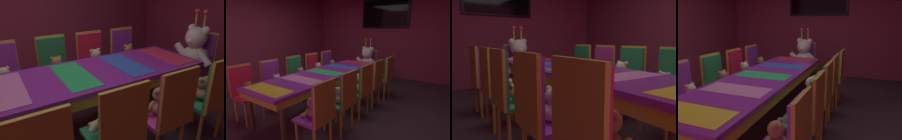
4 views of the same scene
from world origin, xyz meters
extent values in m
plane|color=#3F2D38|center=(0.00, 0.00, 0.00)|extent=(7.90, 7.90, 0.00)
cube|color=#99334C|center=(0.00, 3.20, 1.40)|extent=(5.20, 0.12, 2.80)
cube|color=purple|center=(0.00, 0.00, 0.71)|extent=(0.90, 3.08, 0.05)
cube|color=gold|center=(0.00, 0.00, 0.64)|extent=(0.88, 3.02, 0.10)
cylinder|color=#4C3826|center=(0.38, 1.38, 0.34)|extent=(0.07, 0.07, 0.69)
cylinder|color=#4C3826|center=(-0.38, 1.38, 0.34)|extent=(0.07, 0.07, 0.69)
cube|color=pink|center=(0.00, -0.65, 0.74)|extent=(0.77, 0.32, 0.01)
cube|color=green|center=(0.00, 0.00, 0.74)|extent=(0.77, 0.32, 0.01)
cube|color=blue|center=(0.00, 0.65, 0.74)|extent=(0.77, 0.32, 0.01)
cube|color=#E52D4C|center=(0.00, 1.31, 0.74)|extent=(0.77, 0.32, 0.01)
cube|color=red|center=(-0.90, -1.21, 0.71)|extent=(0.05, 0.38, 0.50)
cube|color=gold|center=(-0.93, -1.21, 0.71)|extent=(0.03, 0.41, 0.55)
sphere|color=brown|center=(-0.71, -1.21, 0.65)|extent=(0.13, 0.13, 0.13)
sphere|color=#99663C|center=(-0.67, -1.21, 0.64)|extent=(0.05, 0.05, 0.05)
sphere|color=brown|center=(-0.72, -1.17, 0.70)|extent=(0.05, 0.05, 0.05)
sphere|color=brown|center=(-0.72, -1.26, 0.70)|extent=(0.05, 0.05, 0.05)
cylinder|color=brown|center=(-0.69, -1.13, 0.54)|extent=(0.04, 0.11, 0.11)
cube|color=purple|center=(-0.72, -0.62, 0.44)|extent=(0.40, 0.40, 0.04)
cube|color=purple|center=(-0.90, -0.62, 0.71)|extent=(0.05, 0.38, 0.50)
cube|color=gold|center=(-0.92, -0.62, 0.71)|extent=(0.03, 0.41, 0.55)
cylinder|color=gold|center=(-0.56, -0.46, 0.21)|extent=(0.04, 0.04, 0.42)
ellipsoid|color=beige|center=(-0.72, -0.62, 0.53)|extent=(0.16, 0.16, 0.13)
sphere|color=beige|center=(-0.71, -0.62, 0.65)|extent=(0.13, 0.13, 0.13)
sphere|color=#FDDCAD|center=(-0.66, -0.62, 0.64)|extent=(0.05, 0.05, 0.05)
sphere|color=beige|center=(-0.72, -0.57, 0.70)|extent=(0.05, 0.05, 0.05)
sphere|color=beige|center=(-0.72, -0.67, 0.70)|extent=(0.05, 0.05, 0.05)
cylinder|color=beige|center=(-0.69, -0.54, 0.55)|extent=(0.05, 0.12, 0.11)
cylinder|color=beige|center=(-0.69, -0.70, 0.55)|extent=(0.05, 0.12, 0.11)
cylinder|color=beige|center=(-0.62, -0.58, 0.49)|extent=(0.06, 0.12, 0.06)
cylinder|color=beige|center=(-0.62, -0.66, 0.49)|extent=(0.06, 0.12, 0.06)
cube|color=#268C4C|center=(-0.73, 0.03, 0.44)|extent=(0.40, 0.40, 0.04)
cube|color=#268C4C|center=(-0.91, 0.03, 0.71)|extent=(0.05, 0.38, 0.50)
cube|color=gold|center=(-0.94, 0.03, 0.71)|extent=(0.03, 0.41, 0.55)
cylinder|color=gold|center=(-0.57, 0.19, 0.21)|extent=(0.04, 0.04, 0.42)
cylinder|color=gold|center=(-0.57, -0.13, 0.21)|extent=(0.04, 0.04, 0.42)
cylinder|color=gold|center=(-0.89, 0.19, 0.21)|extent=(0.04, 0.04, 0.42)
cylinder|color=gold|center=(-0.89, -0.13, 0.21)|extent=(0.04, 0.04, 0.42)
ellipsoid|color=#9E7247|center=(-0.73, 0.03, 0.54)|extent=(0.18, 0.18, 0.14)
sphere|color=#9E7247|center=(-0.72, 0.03, 0.67)|extent=(0.14, 0.14, 0.14)
sphere|color=tan|center=(-0.67, 0.03, 0.65)|extent=(0.05, 0.05, 0.05)
sphere|color=#9E7247|center=(-0.73, 0.08, 0.72)|extent=(0.05, 0.05, 0.05)
sphere|color=#9E7247|center=(-0.73, -0.03, 0.72)|extent=(0.05, 0.05, 0.05)
cylinder|color=#9E7247|center=(-0.70, 0.12, 0.55)|extent=(0.05, 0.13, 0.12)
cylinder|color=#9E7247|center=(-0.70, -0.06, 0.55)|extent=(0.05, 0.13, 0.12)
cylinder|color=#9E7247|center=(-0.62, 0.07, 0.49)|extent=(0.06, 0.13, 0.06)
cylinder|color=#9E7247|center=(-0.62, -0.02, 0.49)|extent=(0.06, 0.13, 0.06)
cube|color=red|center=(-0.71, 0.61, 0.44)|extent=(0.40, 0.40, 0.04)
cube|color=red|center=(-0.89, 0.61, 0.71)|extent=(0.05, 0.38, 0.50)
cube|color=gold|center=(-0.92, 0.61, 0.71)|extent=(0.03, 0.41, 0.55)
cylinder|color=gold|center=(-0.55, 0.77, 0.21)|extent=(0.04, 0.04, 0.42)
cylinder|color=gold|center=(-0.55, 0.45, 0.21)|extent=(0.04, 0.04, 0.42)
cylinder|color=gold|center=(-0.87, 0.77, 0.21)|extent=(0.04, 0.04, 0.42)
cylinder|color=gold|center=(-0.87, 0.45, 0.21)|extent=(0.04, 0.04, 0.42)
ellipsoid|color=beige|center=(-0.71, 0.61, 0.54)|extent=(0.19, 0.19, 0.15)
sphere|color=beige|center=(-0.70, 0.61, 0.68)|extent=(0.15, 0.15, 0.15)
sphere|color=#FDDCAD|center=(-0.64, 0.61, 0.67)|extent=(0.06, 0.06, 0.06)
sphere|color=beige|center=(-0.71, 0.67, 0.74)|extent=(0.06, 0.06, 0.06)
sphere|color=beige|center=(-0.71, 0.55, 0.74)|extent=(0.06, 0.06, 0.06)
cylinder|color=beige|center=(-0.67, 0.70, 0.56)|extent=(0.05, 0.14, 0.13)
cylinder|color=beige|center=(-0.67, 0.51, 0.56)|extent=(0.05, 0.14, 0.13)
cylinder|color=beige|center=(-0.59, 0.66, 0.49)|extent=(0.07, 0.14, 0.07)
cylinder|color=beige|center=(-0.59, 0.56, 0.49)|extent=(0.07, 0.14, 0.07)
cube|color=purple|center=(-0.72, 1.21, 0.44)|extent=(0.40, 0.40, 0.04)
cube|color=purple|center=(-0.90, 1.21, 0.71)|extent=(0.05, 0.38, 0.50)
cube|color=gold|center=(-0.92, 1.21, 0.71)|extent=(0.03, 0.41, 0.55)
cylinder|color=gold|center=(-0.56, 1.37, 0.21)|extent=(0.04, 0.04, 0.42)
cylinder|color=gold|center=(-0.56, 1.05, 0.21)|extent=(0.04, 0.04, 0.42)
cylinder|color=gold|center=(-0.88, 1.37, 0.21)|extent=(0.04, 0.04, 0.42)
cylinder|color=gold|center=(-0.88, 1.05, 0.21)|extent=(0.04, 0.04, 0.42)
ellipsoid|color=#9E7247|center=(-0.72, 1.21, 0.54)|extent=(0.18, 0.18, 0.15)
sphere|color=#9E7247|center=(-0.71, 1.21, 0.67)|extent=(0.15, 0.15, 0.15)
sphere|color=tan|center=(-0.66, 1.21, 0.66)|extent=(0.05, 0.05, 0.05)
sphere|color=#9E7247|center=(-0.72, 1.27, 0.73)|extent=(0.05, 0.05, 0.05)
sphere|color=#9E7247|center=(-0.72, 1.15, 0.73)|extent=(0.05, 0.05, 0.05)
cylinder|color=#9E7247|center=(-0.68, 1.30, 0.56)|extent=(0.05, 0.13, 0.12)
cylinder|color=#9E7247|center=(-0.68, 1.12, 0.56)|extent=(0.05, 0.13, 0.12)
cylinder|color=#9E7247|center=(-0.60, 1.26, 0.49)|extent=(0.06, 0.14, 0.06)
cylinder|color=#9E7247|center=(-0.60, 1.16, 0.49)|extent=(0.06, 0.14, 0.06)
cube|color=#268C4C|center=(0.73, -0.57, 0.44)|extent=(0.40, 0.40, 0.04)
cube|color=#268C4C|center=(0.91, -0.57, 0.71)|extent=(0.05, 0.38, 0.50)
cube|color=gold|center=(0.93, -0.57, 0.71)|extent=(0.03, 0.41, 0.55)
cylinder|color=gold|center=(0.89, -0.41, 0.21)|extent=(0.04, 0.04, 0.42)
cylinder|color=gold|center=(0.57, -0.41, 0.21)|extent=(0.04, 0.04, 0.42)
cylinder|color=gold|center=(0.57, -0.73, 0.21)|extent=(0.04, 0.04, 0.42)
ellipsoid|color=beige|center=(0.73, -0.57, 0.53)|extent=(0.16, 0.16, 0.13)
sphere|color=beige|center=(0.71, -0.57, 0.65)|extent=(0.13, 0.13, 0.13)
sphere|color=#FDDCAD|center=(0.67, -0.57, 0.64)|extent=(0.05, 0.05, 0.05)
sphere|color=beige|center=(0.73, -0.62, 0.70)|extent=(0.05, 0.05, 0.05)
sphere|color=beige|center=(0.73, -0.52, 0.70)|extent=(0.05, 0.05, 0.05)
cylinder|color=beige|center=(0.69, -0.65, 0.54)|extent=(0.05, 0.12, 0.11)
cylinder|color=beige|center=(0.69, -0.49, 0.54)|extent=(0.05, 0.12, 0.11)
cylinder|color=beige|center=(0.62, -0.61, 0.49)|extent=(0.06, 0.12, 0.06)
cylinder|color=beige|center=(0.62, -0.53, 0.49)|extent=(0.06, 0.12, 0.06)
cube|color=#268C4C|center=(0.71, 0.03, 0.44)|extent=(0.40, 0.40, 0.04)
cube|color=#268C4C|center=(0.89, 0.03, 0.71)|extent=(0.05, 0.38, 0.50)
cube|color=gold|center=(0.91, 0.03, 0.71)|extent=(0.03, 0.41, 0.55)
cylinder|color=gold|center=(0.87, 0.19, 0.21)|extent=(0.04, 0.04, 0.42)
cylinder|color=gold|center=(0.87, -0.13, 0.21)|extent=(0.04, 0.04, 0.42)
cylinder|color=gold|center=(0.55, 0.19, 0.21)|extent=(0.04, 0.04, 0.42)
cylinder|color=gold|center=(0.55, -0.13, 0.21)|extent=(0.04, 0.04, 0.42)
ellipsoid|color=beige|center=(0.71, 0.03, 0.55)|extent=(0.21, 0.21, 0.16)
sphere|color=beige|center=(0.69, 0.03, 0.70)|extent=(0.16, 0.16, 0.16)
sphere|color=#FDDCAD|center=(0.64, 0.03, 0.69)|extent=(0.06, 0.06, 0.06)
sphere|color=beige|center=(0.71, -0.03, 0.76)|extent=(0.06, 0.06, 0.06)
sphere|color=beige|center=(0.71, 0.09, 0.76)|extent=(0.06, 0.06, 0.06)
cylinder|color=beige|center=(0.67, -0.07, 0.57)|extent=(0.06, 0.15, 0.14)
cylinder|color=beige|center=(0.67, 0.13, 0.57)|extent=(0.06, 0.15, 0.14)
cylinder|color=beige|center=(0.58, -0.03, 0.50)|extent=(0.07, 0.15, 0.07)
cylinder|color=beige|center=(0.58, 0.08, 0.50)|extent=(0.07, 0.15, 0.07)
cube|color=#CC338C|center=(0.71, 0.58, 0.44)|extent=(0.40, 0.40, 0.04)
cube|color=#CC338C|center=(0.89, 0.58, 0.71)|extent=(0.05, 0.38, 0.50)
cube|color=gold|center=(0.91, 0.58, 0.71)|extent=(0.03, 0.41, 0.55)
cylinder|color=gold|center=(0.87, 0.74, 0.21)|extent=(0.04, 0.04, 0.42)
cylinder|color=gold|center=(0.87, 0.42, 0.21)|extent=(0.04, 0.04, 0.42)
cylinder|color=gold|center=(0.55, 0.74, 0.21)|extent=(0.04, 0.04, 0.42)
cylinder|color=gold|center=(0.55, 0.42, 0.21)|extent=(0.04, 0.04, 0.42)
ellipsoid|color=#9E7247|center=(0.71, 0.58, 0.54)|extent=(0.18, 0.18, 0.14)
sphere|color=#9E7247|center=(0.69, 0.58, 0.66)|extent=(0.14, 0.14, 0.14)
sphere|color=tan|center=(0.64, 0.58, 0.65)|extent=(0.05, 0.05, 0.05)
sphere|color=#9E7247|center=(0.71, 0.53, 0.72)|extent=(0.05, 0.05, 0.05)
sphere|color=#9E7247|center=(0.71, 0.63, 0.72)|extent=(0.05, 0.05, 0.05)
cylinder|color=#9E7247|center=(0.67, 0.49, 0.55)|extent=(0.05, 0.12, 0.12)
cylinder|color=#9E7247|center=(0.67, 0.67, 0.55)|extent=(0.05, 0.12, 0.12)
cylinder|color=#9E7247|center=(0.59, 0.53, 0.49)|extent=(0.06, 0.13, 0.06)
cylinder|color=#9E7247|center=(0.59, 0.63, 0.49)|extent=(0.06, 0.13, 0.06)
cube|color=#268C4C|center=(0.73, 1.17, 0.44)|extent=(0.40, 0.40, 0.04)
cube|color=#268C4C|center=(0.91, 1.17, 0.71)|extent=(0.05, 0.38, 0.50)
cube|color=gold|center=(0.93, 1.17, 0.71)|extent=(0.03, 0.41, 0.55)
cylinder|color=gold|center=(0.89, 1.33, 0.21)|extent=(0.04, 0.04, 0.42)
cylinder|color=gold|center=(0.89, 1.01, 0.21)|extent=(0.04, 0.04, 0.42)
cylinder|color=gold|center=(0.57, 1.33, 0.21)|extent=(0.04, 0.04, 0.42)
cylinder|color=gold|center=(0.57, 1.01, 0.21)|extent=(0.04, 0.04, 0.42)
ellipsoid|color=#9E7247|center=(0.73, 1.17, 0.53)|extent=(0.16, 0.16, 0.13)
sphere|color=#9E7247|center=(0.71, 1.17, 0.65)|extent=(0.13, 0.13, 0.13)
sphere|color=tan|center=(0.67, 1.17, 0.64)|extent=(0.05, 0.05, 0.05)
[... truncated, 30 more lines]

